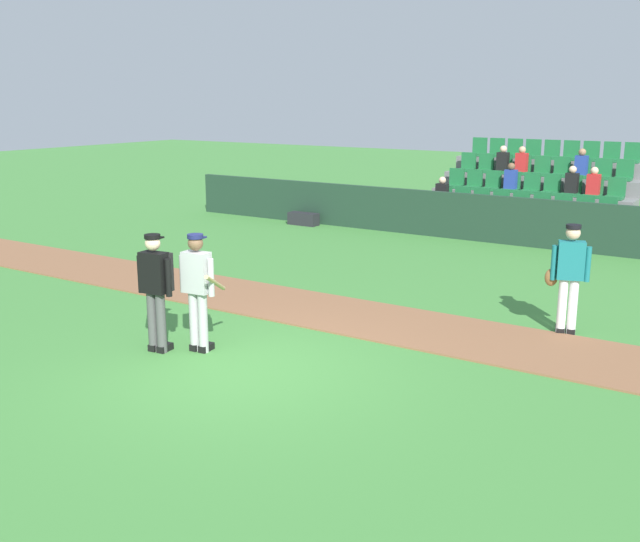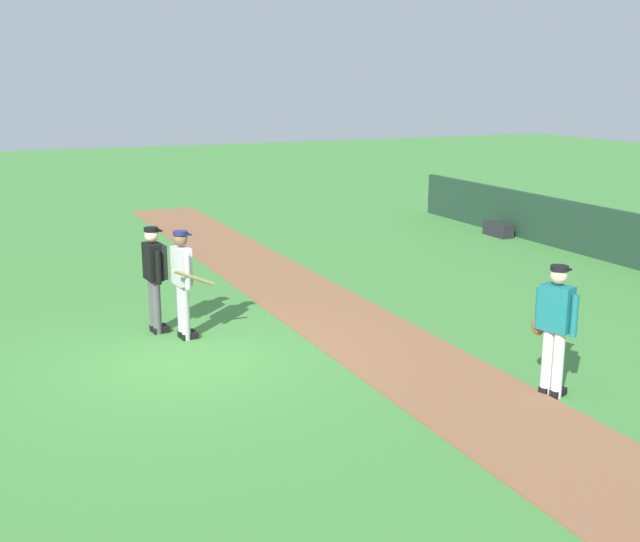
{
  "view_description": "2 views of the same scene",
  "coord_description": "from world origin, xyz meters",
  "px_view_note": "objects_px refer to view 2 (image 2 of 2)",
  "views": [
    {
      "loc": [
        6.12,
        -7.48,
        3.68
      ],
      "look_at": [
        0.08,
        1.81,
        1.05
      ],
      "focal_mm": 41.45,
      "sensor_mm": 36.0,
      "label": 1
    },
    {
      "loc": [
        10.72,
        -2.75,
        4.01
      ],
      "look_at": [
        0.4,
        1.99,
        1.25
      ],
      "focal_mm": 43.57,
      "sensor_mm": 36.0,
      "label": 2
    }
  ],
  "objects_px": {
    "umpire_home_plate": "(155,273)",
    "batter_grey_jersey": "(183,280)",
    "equipment_bag": "(498,229)",
    "runner_teal_jersey": "(554,326)"
  },
  "relations": [
    {
      "from": "runner_teal_jersey",
      "to": "equipment_bag",
      "type": "xyz_separation_m",
      "value": [
        -9.21,
        6.16,
        -0.78
      ]
    },
    {
      "from": "umpire_home_plate",
      "to": "equipment_bag",
      "type": "relative_size",
      "value": 1.96
    },
    {
      "from": "umpire_home_plate",
      "to": "batter_grey_jersey",
      "type": "bearing_deg",
      "value": 32.71
    },
    {
      "from": "batter_grey_jersey",
      "to": "runner_teal_jersey",
      "type": "xyz_separation_m",
      "value": [
        4.3,
        3.76,
        -0.01
      ]
    },
    {
      "from": "batter_grey_jersey",
      "to": "equipment_bag",
      "type": "bearing_deg",
      "value": 116.33
    },
    {
      "from": "batter_grey_jersey",
      "to": "equipment_bag",
      "type": "relative_size",
      "value": 1.96
    },
    {
      "from": "umpire_home_plate",
      "to": "equipment_bag",
      "type": "height_order",
      "value": "umpire_home_plate"
    },
    {
      "from": "batter_grey_jersey",
      "to": "umpire_home_plate",
      "type": "bearing_deg",
      "value": -147.29
    },
    {
      "from": "umpire_home_plate",
      "to": "equipment_bag",
      "type": "xyz_separation_m",
      "value": [
        -4.39,
        10.24,
        -0.82
      ]
    },
    {
      "from": "umpire_home_plate",
      "to": "equipment_bag",
      "type": "bearing_deg",
      "value": 113.21
    }
  ]
}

